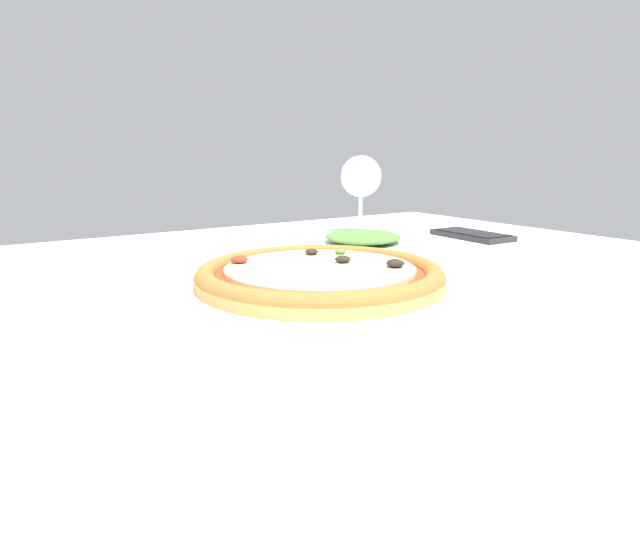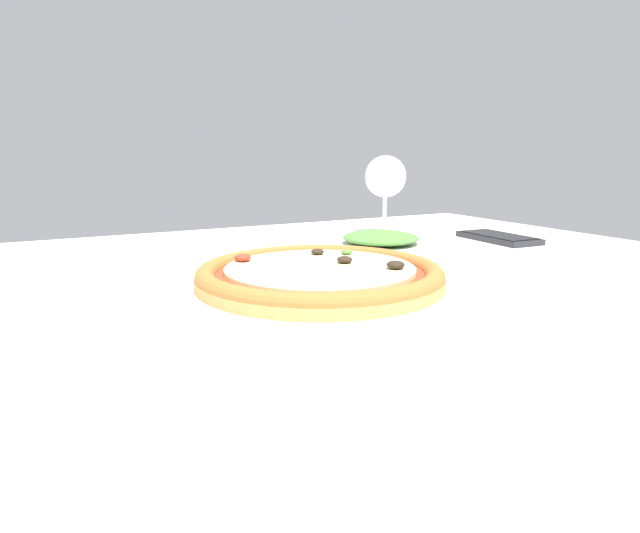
{
  "view_description": "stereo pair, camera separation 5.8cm",
  "coord_description": "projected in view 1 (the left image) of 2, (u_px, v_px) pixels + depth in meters",
  "views": [
    {
      "loc": [
        -0.26,
        -0.49,
        0.89
      ],
      "look_at": [
        0.06,
        -0.02,
        0.77
      ],
      "focal_mm": 30.0,
      "sensor_mm": 36.0,
      "label": 1
    },
    {
      "loc": [
        -0.21,
        -0.52,
        0.89
      ],
      "look_at": [
        0.06,
        -0.02,
        0.77
      ],
      "focal_mm": 30.0,
      "sensor_mm": 36.0,
      "label": 2
    }
  ],
  "objects": [
    {
      "name": "dining_table",
      "position": [
        265.0,
        365.0,
        0.59
      ],
      "size": [
        1.42,
        1.05,
        0.74
      ],
      "color": "brown",
      "rests_on": "ground_plane"
    },
    {
      "name": "cell_phone",
      "position": [
        472.0,
        235.0,
        0.96
      ],
      "size": [
        0.08,
        0.15,
        0.01
      ],
      "color": "#232328",
      "rests_on": "dining_table"
    },
    {
      "name": "side_plate",
      "position": [
        363.0,
        242.0,
        0.85
      ],
      "size": [
        0.21,
        0.21,
        0.03
      ],
      "color": "white",
      "rests_on": "dining_table"
    },
    {
      "name": "wine_glass_far_right",
      "position": [
        361.0,
        179.0,
        1.0
      ],
      "size": [
        0.08,
        0.08,
        0.15
      ],
      "color": "silver",
      "rests_on": "dining_table"
    },
    {
      "name": "pizza_plate",
      "position": [
        320.0,
        278.0,
        0.58
      ],
      "size": [
        0.31,
        0.31,
        0.04
      ],
      "color": "white",
      "rests_on": "dining_table"
    }
  ]
}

